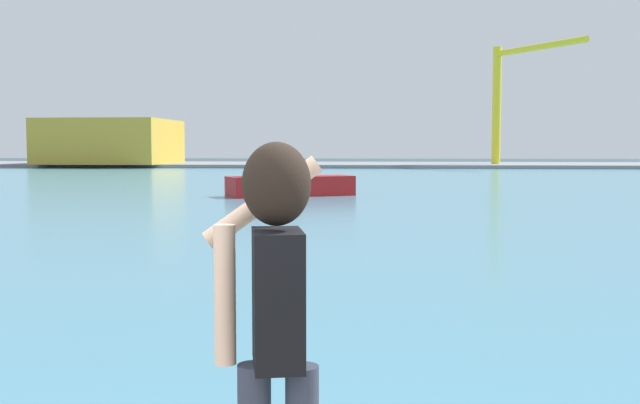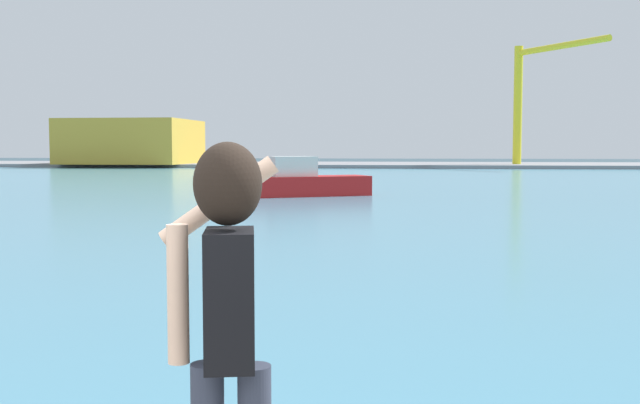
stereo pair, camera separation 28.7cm
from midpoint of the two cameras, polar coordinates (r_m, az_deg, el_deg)
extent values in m
plane|color=#334751|center=(52.08, 5.87, 1.54)|extent=(220.00, 220.00, 0.00)
cube|color=teal|center=(54.07, 5.92, 1.65)|extent=(140.00, 100.00, 0.02)
cube|color=gray|center=(94.04, 6.44, 2.82)|extent=(140.00, 20.00, 0.41)
cube|color=black|center=(3.11, -4.22, -7.28)|extent=(0.27, 0.38, 0.56)
sphere|color=#E0B293|center=(3.05, -4.27, 1.22)|extent=(0.22, 0.22, 0.22)
ellipsoid|color=black|center=(3.03, -4.34, 1.39)|extent=(0.28, 0.26, 0.34)
cylinder|color=#E0B293|center=(3.16, -8.17, -6.95)|extent=(0.09, 0.09, 0.58)
cylinder|color=#E0B293|center=(3.27, -5.20, 0.01)|extent=(0.53, 0.19, 0.40)
cube|color=black|center=(3.39, -5.23, 3.03)|extent=(0.03, 0.07, 0.14)
cube|color=#B21919|center=(36.31, -0.78, 1.23)|extent=(6.27, 4.55, 0.96)
cube|color=silver|center=(36.03, -1.91, 2.73)|extent=(2.56, 2.29, 0.96)
cube|color=gold|center=(94.86, -13.99, 4.47)|extent=(14.55, 13.58, 5.33)
cylinder|color=yellow|center=(91.90, 14.88, 7.10)|extent=(1.00, 1.00, 13.79)
cylinder|color=yellow|center=(87.40, 17.92, 11.21)|extent=(7.98, 11.84, 0.70)
camera|label=1|loc=(0.14, -89.16, 0.06)|focal=42.12mm
camera|label=2|loc=(0.14, 90.84, -0.06)|focal=42.12mm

